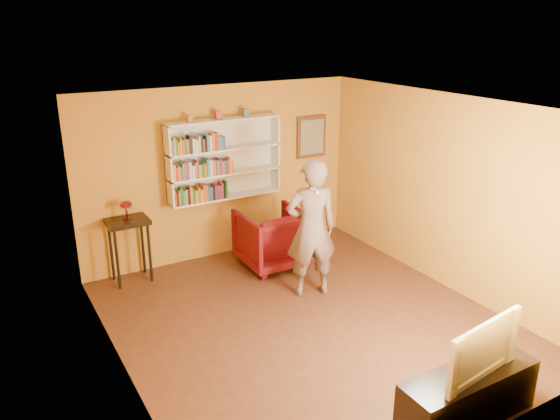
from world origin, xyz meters
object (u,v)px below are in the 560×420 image
object	(u,v)px
ruby_lustre	(126,206)
person	(311,229)
bookshelf	(223,159)
tv_cabinet	(467,395)
armchair	(273,238)
television	(474,346)
console_table	(128,230)

from	to	relation	value
ruby_lustre	person	world-z (taller)	person
person	ruby_lustre	bearing A→B (deg)	-21.68
bookshelf	ruby_lustre	size ratio (longest dim) A/B	6.64
tv_cabinet	person	bearing A→B (deg)	87.96
armchair	television	distance (m)	3.95
bookshelf	tv_cabinet	distance (m)	4.86
console_table	television	xyz separation A→B (m)	(1.92, -4.50, 0.02)
console_table	tv_cabinet	size ratio (longest dim) A/B	0.65
console_table	ruby_lustre	size ratio (longest dim) A/B	3.49
console_table	person	xyz separation A→B (m)	(2.03, -1.64, 0.18)
console_table	television	distance (m)	4.89
armchair	tv_cabinet	distance (m)	3.94
console_table	tv_cabinet	xyz separation A→B (m)	(1.92, -4.50, -0.52)
bookshelf	console_table	distance (m)	1.78
console_table	armchair	size ratio (longest dim) A/B	0.97
bookshelf	console_table	size ratio (longest dim) A/B	1.90
armchair	bookshelf	bearing A→B (deg)	-56.79
person	tv_cabinet	xyz separation A→B (m)	(-0.10, -2.86, -0.70)
console_table	tv_cabinet	world-z (taller)	console_table
ruby_lustre	armchair	distance (m)	2.22
armchair	television	xyz separation A→B (m)	(-0.11, -3.93, 0.36)
bookshelf	television	bearing A→B (deg)	-85.70
bookshelf	armchair	xyz separation A→B (m)	(0.46, -0.73, -1.15)
person	television	xyz separation A→B (m)	(-0.10, -2.86, -0.15)
bookshelf	ruby_lustre	xyz separation A→B (m)	(-1.57, -0.16, -0.45)
person	television	bearing A→B (deg)	105.22
person	bookshelf	bearing A→B (deg)	-58.60
console_table	ruby_lustre	distance (m)	0.36
person	television	world-z (taller)	person
bookshelf	armchair	distance (m)	1.44
console_table	television	bearing A→B (deg)	-66.86
console_table	ruby_lustre	xyz separation A→B (m)	(0.00, 0.00, 0.36)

